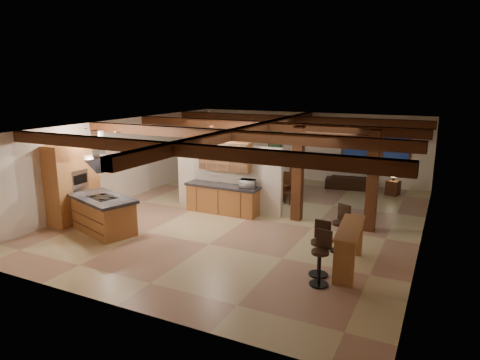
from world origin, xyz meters
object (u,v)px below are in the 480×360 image
at_px(kitchen_island, 104,214).
at_px(dining_table, 274,188).
at_px(bar_counter, 349,241).
at_px(sofa, 350,182).

xyz_separation_m(kitchen_island, dining_table, (2.97, 5.61, -0.20)).
distance_m(kitchen_island, bar_counter, 6.82).
relative_size(dining_table, bar_counter, 0.93).
relative_size(kitchen_island, bar_counter, 1.18).
relative_size(sofa, bar_counter, 0.96).
height_order(kitchen_island, sofa, kitchen_island).
height_order(dining_table, bar_counter, bar_counter).
relative_size(kitchen_island, dining_table, 1.27).
xyz_separation_m(dining_table, bar_counter, (3.82, -5.03, 0.36)).
distance_m(dining_table, bar_counter, 6.33).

